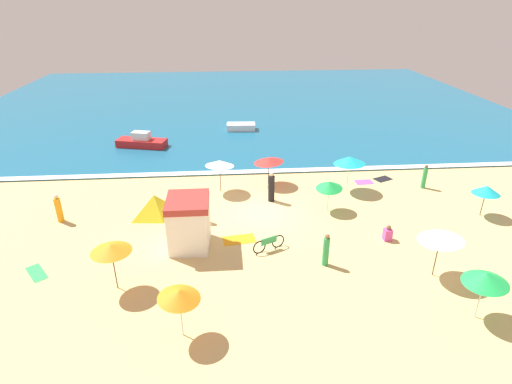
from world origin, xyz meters
The scene contains 27 objects.
ground_plane centered at (0.00, 0.00, 0.00)m, with size 60.00×60.00×0.00m, color #D8B775.
ocean_water centered at (0.00, 28.00, 0.05)m, with size 60.00×44.00×0.10m, color #196084.
wave_breaker_foam centered at (0.00, 6.30, 0.10)m, with size 57.00×0.70×0.01m, color white.
lifeguard_cabana centered at (-3.95, -3.07, 1.36)m, with size 2.07×2.36×2.68m.
beach_umbrella_0 centered at (5.88, 2.90, 2.09)m, with size 2.88×2.88×2.40m.
beach_umbrella_1 centered at (-2.41, 3.37, 1.96)m, with size 2.52×2.53×2.23m.
beach_umbrella_2 centered at (0.82, 4.26, 1.72)m, with size 2.54×2.52×1.97m.
beach_umbrella_3 centered at (3.94, 0.21, 1.65)m, with size 2.23×2.23×1.97m.
beach_umbrella_4 centered at (7.70, -9.18, 1.90)m, with size 1.88×1.85×2.20m.
beach_umbrella_5 centered at (7.28, -6.41, 2.06)m, with size 2.74×2.73×2.36m.
beach_umbrella_6 centered at (12.70, -1.12, 1.64)m, with size 1.67×1.69×1.93m.
beach_umbrella_7 centered at (-3.85, -9.25, 1.92)m, with size 1.96×1.94×2.18m.
beach_umbrella_8 centered at (-6.94, -6.22, 2.06)m, with size 2.38×2.38×2.24m.
beach_tent centered at (-6.17, 0.25, 0.68)m, with size 2.60×2.36×1.36m.
parked_bicycle centered at (0.00, -3.77, 0.38)m, with size 1.68×0.82×0.76m.
beachgoer_0 centered at (0.73, 1.70, 0.90)m, with size 0.46×0.46×1.92m.
beachgoer_1 centered at (-3.75, -0.34, 0.88)m, with size 0.45×0.45×1.87m.
beachgoer_2 centered at (-11.46, 0.07, 0.78)m, with size 0.50×0.50×1.67m.
beachgoer_3 centered at (11.04, 2.83, 0.78)m, with size 0.41×0.41×1.64m.
beachgoer_4 centered at (2.53, -5.23, 0.80)m, with size 0.37×0.37×1.69m.
beachgoer_5 centered at (6.29, -3.31, 0.37)m, with size 0.40×0.40×0.87m.
beach_towel_0 centered at (-1.45, -2.69, 0.01)m, with size 1.82×1.18×0.01m.
beach_towel_1 centered at (-10.93, -4.84, 0.01)m, with size 1.42×1.59×0.01m.
beach_towel_2 centered at (7.42, 4.02, 0.01)m, with size 1.25×0.88×0.01m.
beach_towel_3 centered at (8.91, 4.43, 0.01)m, with size 1.44×1.23×0.01m.
small_boat_0 centered at (-9.01, 12.49, 0.52)m, with size 4.32×2.33×1.27m.
small_boat_1 centered at (-0.47, 16.58, 0.40)m, with size 2.73×1.46×0.61m.
Camera 1 is at (-2.02, -21.17, 11.61)m, focal length 28.93 mm.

